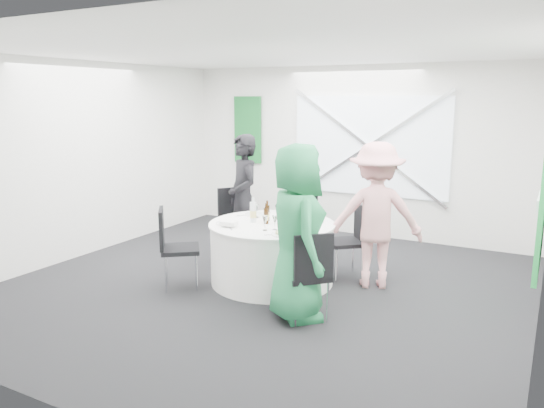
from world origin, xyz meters
The scene contains 45 objects.
floor centered at (0.00, 0.00, 0.00)m, with size 6.00×6.00×0.00m, color black.
ceiling centered at (0.00, 0.00, 2.80)m, with size 6.00×6.00×0.00m, color white.
wall_back centered at (0.00, 3.00, 1.40)m, with size 6.00×6.00×0.00m, color white.
wall_front centered at (0.00, -3.00, 1.40)m, with size 6.00×6.00×0.00m, color white.
wall_left centered at (-3.00, 0.00, 1.40)m, with size 6.00×6.00×0.00m, color white.
window_panel centered at (0.30, 2.96, 1.50)m, with size 2.60×0.03×1.60m, color white.
window_brace_a centered at (0.30, 2.92, 1.50)m, with size 0.05×0.05×3.16m, color silver.
window_brace_b centered at (0.30, 2.92, 1.50)m, with size 0.05×0.05×3.16m, color silver.
green_banner centered at (-2.00, 2.95, 1.70)m, with size 0.55×0.04×1.20m, color #125C25.
green_sign centered at (2.94, 0.60, 1.20)m, with size 0.05×1.20×1.40m, color green.
banquet_table centered at (0.00, 0.20, 0.38)m, with size 1.56×1.56×0.76m.
chair_back centered at (-0.14, 1.33, 0.58)m, with size 0.50×0.51×0.98m.
chair_back_left centered at (-1.01, 0.93, 0.59)m, with size 0.64×0.63×1.00m.
chair_back_right centered at (0.80, 0.88, 0.55)m, with size 0.60×0.60×0.94m.
chair_front_right centered at (0.91, -0.67, 0.56)m, with size 0.62×0.62×0.96m.
chair_front_left centered at (-0.96, -0.55, 0.58)m, with size 0.63×0.63×0.98m.
person_man_back_left centered at (-0.80, 0.83, 0.89)m, with size 0.65×0.43×1.79m, color black.
person_man_back centered at (-0.19, 1.19, 0.81)m, with size 0.79×0.43×1.62m, color black.
person_woman_pink centered at (1.16, 0.68, 0.89)m, with size 1.14×0.53×1.77m, color pink.
person_woman_green centered at (0.74, -0.63, 0.92)m, with size 0.90×0.58×1.84m, color #23824B.
plate_back centered at (-0.08, 0.78, 0.77)m, with size 0.27×0.27×0.01m.
plate_back_left centered at (-0.41, 0.51, 0.77)m, with size 0.29×0.29×0.01m.
plate_back_right centered at (0.42, 0.49, 0.78)m, with size 0.28×0.28×0.04m.
plate_front_right centered at (0.38, -0.24, 0.78)m, with size 0.28×0.28×0.04m.
plate_front_left centered at (-0.48, -0.10, 0.77)m, with size 0.26×0.26×0.01m.
napkin centered at (-0.36, -0.21, 0.80)m, with size 0.19×0.13×0.05m, color white.
beer_bottle_a centered at (-0.12, 0.29, 0.86)m, with size 0.06×0.06×0.26m.
beer_bottle_b centered at (0.07, 0.33, 0.86)m, with size 0.06×0.06×0.26m.
beer_bottle_c centered at (0.15, 0.16, 0.85)m, with size 0.06×0.06×0.24m.
beer_bottle_d centered at (-0.05, 0.14, 0.86)m, with size 0.06×0.06×0.26m.
green_water_bottle centered at (0.22, 0.32, 0.89)m, with size 0.08×0.08×0.32m.
clear_water_bottle centered at (-0.23, 0.14, 0.88)m, with size 0.08×0.08×0.31m.
wine_glass_a centered at (0.32, 0.05, 0.88)m, with size 0.07×0.07×0.17m.
wine_glass_b centered at (-0.02, 0.62, 0.88)m, with size 0.07×0.07×0.17m.
wine_glass_c centered at (0.19, -0.08, 0.88)m, with size 0.07×0.07×0.17m.
wine_glass_d centered at (0.10, -0.16, 0.88)m, with size 0.07×0.07×0.17m.
wine_glass_e centered at (-0.32, 0.36, 0.88)m, with size 0.07×0.07×0.17m.
wine_glass_f centered at (0.34, 0.15, 0.88)m, with size 0.07×0.07×0.17m.
wine_glass_g centered at (0.36, 0.42, 0.88)m, with size 0.07×0.07×0.17m.
fork_a centered at (-0.55, 0.01, 0.76)m, with size 0.01×0.15×0.01m, color silver.
knife_a centered at (-0.27, -0.31, 0.76)m, with size 0.01×0.15×0.01m, color silver.
fork_b centered at (0.26, -0.31, 0.76)m, with size 0.01×0.15×0.01m, color silver.
knife_b centered at (0.55, 0.03, 0.76)m, with size 0.01×0.15×0.01m, color silver.
fork_c centered at (-0.35, 0.66, 0.76)m, with size 0.01×0.15×0.01m, color silver.
knife_c centered at (-0.55, 0.37, 0.76)m, with size 0.01×0.15×0.01m, color silver.
Camera 1 is at (3.04, -5.38, 2.28)m, focal length 35.00 mm.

